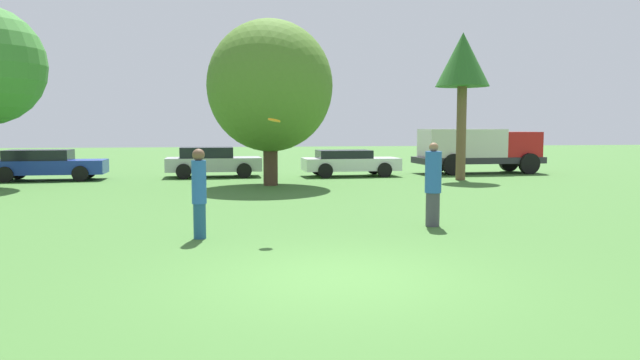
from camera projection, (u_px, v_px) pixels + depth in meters
ground_plane at (339, 277)px, 8.62m from camera, size 120.00×120.00×0.00m
person_thrower at (199, 192)px, 11.57m from camera, size 0.29×0.29×1.77m
person_catcher at (433, 184)px, 13.04m from camera, size 0.36×0.36×1.86m
frisbee at (274, 120)px, 11.68m from camera, size 0.25×0.25×0.10m
tree_1 at (270, 86)px, 22.12m from camera, size 4.71×4.71×6.22m
tree_2 at (463, 63)px, 24.32m from camera, size 2.21×2.21×6.10m
parked_car_blue at (46, 164)px, 24.47m from camera, size 4.60×1.94×1.28m
parked_car_silver at (212, 161)px, 26.21m from camera, size 4.18×2.08×1.33m
parked_car_white at (349, 162)px, 26.57m from camera, size 4.33×1.95×1.18m
delivery_truck_red at (478, 148)px, 28.26m from camera, size 6.14×2.29×2.12m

